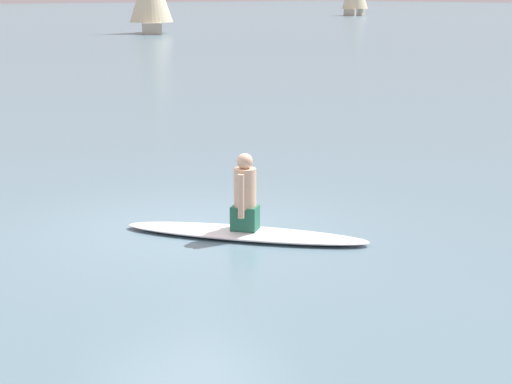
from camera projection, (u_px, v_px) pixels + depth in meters
ground_plane at (188, 228)px, 11.83m from camera, size 400.00×400.00×0.00m
surfboard at (245, 233)px, 11.36m from camera, size 2.43×3.14×0.11m
person_paddler at (245, 195)px, 11.24m from camera, size 0.42×0.44×1.03m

